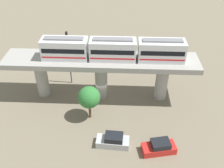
{
  "coord_description": "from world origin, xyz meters",
  "views": [
    {
      "loc": [
        32.4,
        3.18,
        25.73
      ],
      "look_at": [
        2.5,
        1.8,
        4.15
      ],
      "focal_mm": 40.79,
      "sensor_mm": 36.0,
      "label": 1
    }
  ],
  "objects_px": {
    "parked_car_silver": "(113,141)",
    "tree_near_viaduct": "(90,45)",
    "parked_car_red": "(159,147)",
    "train": "(113,50)",
    "tree_mid_lot": "(89,97)",
    "signal_post": "(69,56)"
  },
  "relations": [
    {
      "from": "parked_car_red",
      "to": "parked_car_silver",
      "type": "xyz_separation_m",
      "value": [
        -0.79,
        -5.8,
        0.0
      ]
    },
    {
      "from": "train",
      "to": "parked_car_silver",
      "type": "bearing_deg",
      "value": 2.75
    },
    {
      "from": "train",
      "to": "tree_mid_lot",
      "type": "distance_m",
      "value": 7.66
    },
    {
      "from": "train",
      "to": "parked_car_red",
      "type": "bearing_deg",
      "value": 29.74
    },
    {
      "from": "tree_near_viaduct",
      "to": "signal_post",
      "type": "xyz_separation_m",
      "value": [
        8.79,
        -2.36,
        2.5
      ]
    },
    {
      "from": "parked_car_red",
      "to": "tree_mid_lot",
      "type": "xyz_separation_m",
      "value": [
        -5.88,
        -9.36,
        2.93
      ]
    },
    {
      "from": "parked_car_silver",
      "to": "tree_near_viaduct",
      "type": "height_order",
      "value": "tree_near_viaduct"
    },
    {
      "from": "parked_car_silver",
      "to": "tree_near_viaduct",
      "type": "relative_size",
      "value": 1.05
    },
    {
      "from": "train",
      "to": "tree_near_viaduct",
      "type": "distance_m",
      "value": 14.33
    },
    {
      "from": "parked_car_silver",
      "to": "tree_near_viaduct",
      "type": "xyz_separation_m",
      "value": [
        -22.43,
        -5.43,
        2.03
      ]
    },
    {
      "from": "parked_car_red",
      "to": "signal_post",
      "type": "distance_m",
      "value": 20.33
    },
    {
      "from": "parked_car_red",
      "to": "parked_car_silver",
      "type": "height_order",
      "value": "same"
    },
    {
      "from": "parked_car_red",
      "to": "tree_near_viaduct",
      "type": "xyz_separation_m",
      "value": [
        -23.22,
        -11.23,
        2.03
      ]
    },
    {
      "from": "parked_car_red",
      "to": "signal_post",
      "type": "height_order",
      "value": "signal_post"
    },
    {
      "from": "tree_mid_lot",
      "to": "parked_car_silver",
      "type": "bearing_deg",
      "value": 34.98
    },
    {
      "from": "train",
      "to": "tree_mid_lot",
      "type": "xyz_separation_m",
      "value": [
        5.15,
        -3.07,
        -4.77
      ]
    },
    {
      "from": "parked_car_silver",
      "to": "signal_post",
      "type": "bearing_deg",
      "value": -146.73
    },
    {
      "from": "signal_post",
      "to": "parked_car_silver",
      "type": "bearing_deg",
      "value": 29.74
    },
    {
      "from": "train",
      "to": "tree_mid_lot",
      "type": "bearing_deg",
      "value": -30.8
    },
    {
      "from": "tree_near_viaduct",
      "to": "tree_mid_lot",
      "type": "height_order",
      "value": "tree_mid_lot"
    },
    {
      "from": "tree_near_viaduct",
      "to": "tree_mid_lot",
      "type": "distance_m",
      "value": 17.46
    },
    {
      "from": "parked_car_red",
      "to": "tree_near_viaduct",
      "type": "distance_m",
      "value": 25.87
    }
  ]
}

